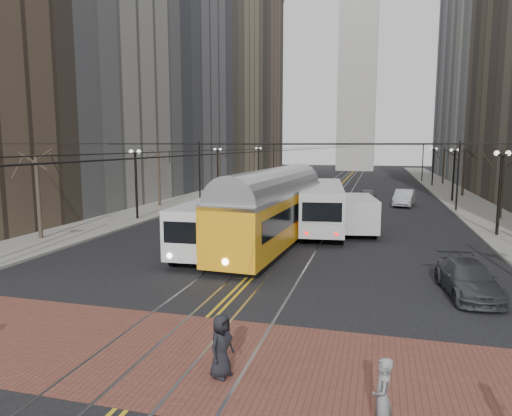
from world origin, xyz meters
The scene contains 23 objects.
ground centered at (0.00, 0.00, 0.00)m, with size 260.00×260.00×0.00m, color black.
sidewalk_left centered at (-15.00, 45.00, 0.07)m, with size 5.00×140.00×0.15m, color gray.
sidewalk_right centered at (15.00, 45.00, 0.07)m, with size 5.00×140.00×0.15m, color gray.
crosswalk_band centered at (0.00, -4.00, 0.01)m, with size 25.00×6.00×0.01m, color brown.
streetcar_rails centered at (0.00, 45.00, 0.00)m, with size 4.80×130.00×0.02m, color gray.
centre_lines centered at (0.00, 45.00, 0.01)m, with size 0.42×130.00×0.01m, color gold.
building_left_mid centered at (-25.50, 46.00, 17.00)m, with size 16.00×20.00×34.00m, color slate.
building_left_midfar centered at (-27.50, 66.00, 26.00)m, with size 20.00×20.00×52.00m, color gray.
building_left_far centered at (-25.50, 86.00, 20.00)m, with size 16.00×20.00×40.00m, color brown.
building_right_far centered at (25.50, 86.00, 20.00)m, with size 16.00×20.00×40.00m, color slate.
clock_tower centered at (0.00, 102.00, 35.96)m, with size 12.00×12.00×66.00m.
lamp_posts centered at (0.00, 28.75, 2.80)m, with size 27.60×57.20×5.60m.
street_trees centered at (0.00, 35.25, 2.80)m, with size 31.68×53.28×5.60m.
trolley_wires centered at (0.00, 34.83, 3.77)m, with size 25.96×120.00×6.60m.
transit_bus centered at (-3.50, 10.21, 1.53)m, with size 2.54×12.20×3.05m, color silver.
streetcar centered at (-0.50, 11.36, 1.85)m, with size 2.92×15.71×3.70m, color #FDA916.
rear_bus centered at (1.80, 17.72, 1.67)m, with size 2.79×12.84×3.35m, color silver.
cargo_van centered at (4.39, 16.78, 1.31)m, with size 2.27×5.91×2.61m, color silver.
sedan_grey centered at (4.72, 33.18, 0.82)m, with size 1.93×4.81×1.64m, color #414248.
sedan_silver centered at (8.38, 33.23, 0.84)m, with size 1.78×5.11×1.68m, color #B2B6BB.
sedan_parked centered at (9.50, 4.23, 0.69)m, with size 1.94×4.77×1.38m, color #383A3F.
pedestrian_a centered at (1.80, -4.90, 0.88)m, with size 0.85×0.55×1.74m, color black.
pedestrian_b centered at (5.97, -6.50, 0.91)m, with size 0.66×0.43×1.80m, color gray.
Camera 1 is at (5.72, -15.90, 6.24)m, focal length 32.00 mm.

